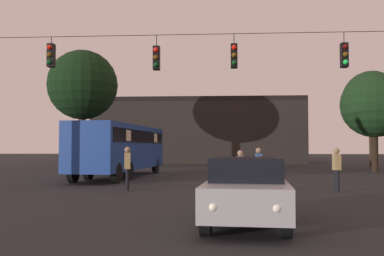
{
  "coord_description": "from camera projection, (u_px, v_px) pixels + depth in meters",
  "views": [
    {
      "loc": [
        1.04,
        -4.6,
        1.77
      ],
      "look_at": [
        -0.5,
        18.57,
        2.77
      ],
      "focal_mm": 41.09,
      "sensor_mm": 36.0,
      "label": 1
    }
  ],
  "objects": [
    {
      "name": "ground_plane",
      "position": [
        205.0,
        174.0,
        29.0
      ],
      "size": [
        168.0,
        168.0,
        0.0
      ],
      "primitive_type": "plane",
      "color": "black",
      "rests_on": "ground"
    },
    {
      "name": "overhead_signal_span",
      "position": [
        195.0,
        90.0,
        17.34
      ],
      "size": [
        18.09,
        0.44,
        6.98
      ],
      "color": "black",
      "rests_on": "ground"
    },
    {
      "name": "city_bus",
      "position": [
        121.0,
        145.0,
        25.63
      ],
      "size": [
        3.42,
        11.17,
        3.0
      ],
      "color": "navy",
      "rests_on": "ground"
    },
    {
      "name": "car_near_right",
      "position": [
        247.0,
        189.0,
        10.11
      ],
      "size": [
        2.12,
        4.44,
        1.52
      ],
      "color": "#99999E",
      "rests_on": "ground"
    },
    {
      "name": "pedestrian_crossing_left",
      "position": [
        337.0,
        167.0,
        17.31
      ],
      "size": [
        0.28,
        0.39,
        1.73
      ],
      "color": "black",
      "rests_on": "ground"
    },
    {
      "name": "pedestrian_crossing_center",
      "position": [
        240.0,
        170.0,
        16.21
      ],
      "size": [
        0.28,
        0.39,
        1.65
      ],
      "color": "black",
      "rests_on": "ground"
    },
    {
      "name": "pedestrian_crossing_right",
      "position": [
        127.0,
        166.0,
        17.75
      ],
      "size": [
        0.31,
        0.4,
        1.78
      ],
      "color": "black",
      "rests_on": "ground"
    },
    {
      "name": "pedestrian_near_bus",
      "position": [
        259.0,
        166.0,
        18.03
      ],
      "size": [
        0.28,
        0.38,
        1.73
      ],
      "color": "black",
      "rests_on": "ground"
    },
    {
      "name": "corner_building",
      "position": [
        200.0,
        132.0,
        51.21
      ],
      "size": [
        22.38,
        12.94,
        6.99
      ],
      "color": "black",
      "rests_on": "ground"
    },
    {
      "name": "tree_left_silhouette",
      "position": [
        374.0,
        105.0,
        30.96
      ],
      "size": [
        4.63,
        4.63,
        7.07
      ],
      "color": "black",
      "rests_on": "ground"
    },
    {
      "name": "tree_behind_building",
      "position": [
        83.0,
        85.0,
        35.23
      ],
      "size": [
        5.59,
        5.59,
        9.55
      ],
      "color": "#2D2116",
      "rests_on": "ground"
    },
    {
      "name": "tree_right_far",
      "position": [
        371.0,
        99.0,
        37.43
      ],
      "size": [
        4.83,
        4.83,
        8.27
      ],
      "color": "#2D2116",
      "rests_on": "ground"
    }
  ]
}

